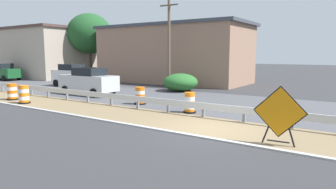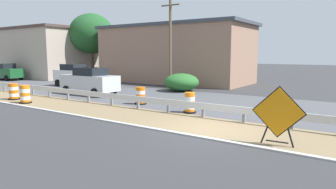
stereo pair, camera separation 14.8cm
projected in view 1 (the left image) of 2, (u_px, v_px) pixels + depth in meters
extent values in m
plane|color=#333335|center=(210.00, 129.00, 12.21)|extent=(160.00, 160.00, 0.00)
cube|color=#7F6B4C|center=(215.00, 127.00, 12.59)|extent=(3.34, 120.00, 0.01)
cube|color=#4C4C51|center=(258.00, 107.00, 17.41)|extent=(8.35, 120.00, 0.00)
cube|color=#ADADA8|center=(195.00, 136.00, 11.13)|extent=(0.20, 120.00, 0.11)
cube|color=silver|center=(267.00, 113.00, 12.75)|extent=(0.08, 52.92, 0.32)
cube|color=slate|center=(293.00, 120.00, 12.28)|extent=(0.12, 0.12, 0.70)
cube|color=slate|center=(244.00, 115.00, 13.40)|extent=(0.12, 0.12, 0.70)
cube|color=slate|center=(203.00, 110.00, 14.52)|extent=(0.12, 0.12, 0.70)
cube|color=slate|center=(168.00, 106.00, 15.64)|extent=(0.12, 0.12, 0.70)
cube|color=slate|center=(138.00, 102.00, 16.76)|extent=(0.12, 0.12, 0.70)
cube|color=slate|center=(111.00, 99.00, 17.88)|extent=(0.12, 0.12, 0.70)
cube|color=slate|center=(88.00, 97.00, 18.99)|extent=(0.12, 0.12, 0.70)
cube|color=slate|center=(67.00, 94.00, 20.11)|extent=(0.12, 0.12, 0.70)
cube|color=slate|center=(48.00, 92.00, 21.23)|extent=(0.12, 0.12, 0.70)
cube|color=slate|center=(32.00, 90.00, 22.35)|extent=(0.12, 0.12, 0.70)
cube|color=slate|center=(16.00, 88.00, 23.47)|extent=(0.12, 0.12, 0.70)
cube|color=slate|center=(3.00, 87.00, 24.59)|extent=(0.12, 0.12, 0.70)
cube|color=black|center=(290.00, 131.00, 9.87)|extent=(0.08, 0.39, 1.06)
cube|color=black|center=(268.00, 128.00, 10.21)|extent=(0.08, 0.39, 1.06)
cube|color=black|center=(278.00, 141.00, 10.10)|extent=(0.09, 0.72, 0.04)
cube|color=orange|center=(279.00, 112.00, 9.94)|extent=(0.15, 1.64, 1.64)
cube|color=black|center=(280.00, 112.00, 9.96)|extent=(0.14, 1.73, 1.74)
cylinder|color=orange|center=(190.00, 111.00, 15.60)|extent=(0.53, 0.53, 0.21)
cylinder|color=white|center=(190.00, 107.00, 15.57)|extent=(0.53, 0.53, 0.21)
cylinder|color=orange|center=(190.00, 103.00, 15.54)|extent=(0.53, 0.53, 0.21)
cylinder|color=white|center=(190.00, 99.00, 15.51)|extent=(0.53, 0.53, 0.21)
cylinder|color=orange|center=(190.00, 94.00, 15.48)|extent=(0.53, 0.53, 0.21)
cylinder|color=black|center=(190.00, 112.00, 15.60)|extent=(0.66, 0.66, 0.08)
cylinder|color=orange|center=(140.00, 102.00, 18.22)|extent=(0.57, 0.57, 0.21)
cylinder|color=white|center=(140.00, 99.00, 18.19)|extent=(0.57, 0.57, 0.21)
cylinder|color=orange|center=(140.00, 96.00, 18.16)|extent=(0.57, 0.57, 0.21)
cylinder|color=white|center=(140.00, 92.00, 18.13)|extent=(0.57, 0.57, 0.21)
cylinder|color=orange|center=(140.00, 89.00, 18.11)|extent=(0.57, 0.57, 0.21)
cylinder|color=black|center=(140.00, 104.00, 18.23)|extent=(0.71, 0.71, 0.08)
cylinder|color=orange|center=(24.00, 102.00, 18.53)|extent=(0.58, 0.58, 0.22)
cylinder|color=white|center=(24.00, 98.00, 18.50)|extent=(0.58, 0.58, 0.22)
cylinder|color=orange|center=(24.00, 94.00, 18.47)|extent=(0.58, 0.58, 0.22)
cylinder|color=white|center=(24.00, 91.00, 18.44)|extent=(0.58, 0.58, 0.22)
cylinder|color=orange|center=(23.00, 87.00, 18.41)|extent=(0.58, 0.58, 0.22)
cylinder|color=black|center=(24.00, 103.00, 18.54)|extent=(0.73, 0.73, 0.08)
cylinder|color=orange|center=(13.00, 98.00, 19.98)|extent=(0.59, 0.59, 0.21)
cylinder|color=white|center=(12.00, 95.00, 19.95)|extent=(0.59, 0.59, 0.21)
cylinder|color=orange|center=(12.00, 92.00, 19.92)|extent=(0.59, 0.59, 0.21)
cylinder|color=white|center=(12.00, 89.00, 19.89)|extent=(0.59, 0.59, 0.21)
cylinder|color=orange|center=(12.00, 85.00, 19.86)|extent=(0.59, 0.59, 0.21)
cylinder|color=black|center=(13.00, 99.00, 19.99)|extent=(0.74, 0.74, 0.08)
cube|color=#195128|center=(3.00, 73.00, 34.84)|extent=(1.87, 4.75, 1.04)
cube|color=black|center=(2.00, 66.00, 34.83)|extent=(1.62, 2.21, 0.56)
cylinder|color=black|center=(19.00, 77.00, 34.82)|extent=(0.24, 0.65, 0.64)
cylinder|color=black|center=(4.00, 78.00, 33.37)|extent=(0.24, 0.65, 0.64)
cylinder|color=black|center=(3.00, 76.00, 36.44)|extent=(0.24, 0.65, 0.64)
cube|color=silver|center=(88.00, 83.00, 22.48)|extent=(1.83, 4.66, 1.13)
cube|color=black|center=(90.00, 72.00, 22.27)|extent=(1.64, 2.15, 0.56)
cylinder|color=black|center=(65.00, 90.00, 22.65)|extent=(0.22, 0.64, 0.64)
cylinder|color=black|center=(84.00, 88.00, 24.15)|extent=(0.22, 0.64, 0.64)
cylinder|color=black|center=(94.00, 93.00, 20.97)|extent=(0.22, 0.64, 0.64)
cylinder|color=black|center=(112.00, 90.00, 22.47)|extent=(0.22, 0.64, 0.64)
cube|color=silver|center=(73.00, 76.00, 28.06)|extent=(1.86, 4.11, 1.21)
cube|color=black|center=(71.00, 67.00, 28.02)|extent=(1.61, 1.92, 0.56)
cylinder|color=black|center=(90.00, 83.00, 28.17)|extent=(0.24, 0.65, 0.64)
cylinder|color=black|center=(76.00, 84.00, 26.72)|extent=(0.24, 0.65, 0.64)
cylinder|color=black|center=(71.00, 82.00, 29.56)|extent=(0.24, 0.65, 0.64)
cylinder|color=black|center=(56.00, 83.00, 28.11)|extent=(0.24, 0.65, 0.64)
cube|color=#93705B|center=(173.00, 55.00, 32.30)|extent=(7.07, 15.76, 5.75)
cube|color=#3D424C|center=(173.00, 26.00, 31.89)|extent=(7.35, 16.39, 0.30)
cube|color=#AD9E8E|center=(51.00, 54.00, 39.45)|extent=(8.79, 10.16, 6.00)
cube|color=#4C3833|center=(50.00, 29.00, 39.03)|extent=(9.15, 10.57, 0.30)
cylinder|color=brown|center=(169.00, 45.00, 26.08)|extent=(0.24, 0.24, 7.64)
cube|color=brown|center=(169.00, 5.00, 25.63)|extent=(0.12, 1.80, 0.10)
ellipsoid|color=#286028|center=(180.00, 82.00, 24.55)|extent=(2.83, 2.83, 1.45)
cylinder|color=#4C3D2D|center=(91.00, 65.00, 37.17)|extent=(0.36, 0.36, 3.31)
ellipsoid|color=#1E4C23|center=(89.00, 34.00, 36.66)|extent=(5.37, 5.37, 4.83)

